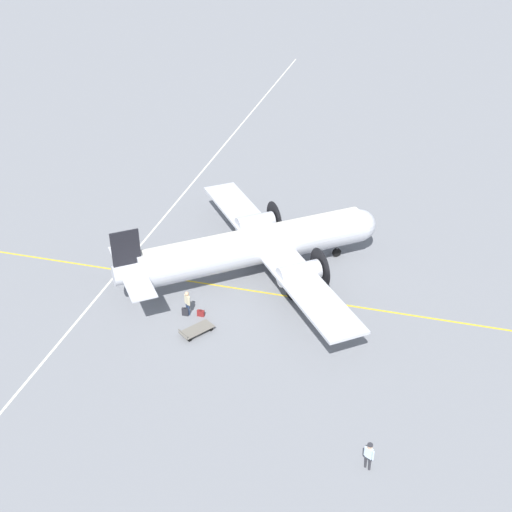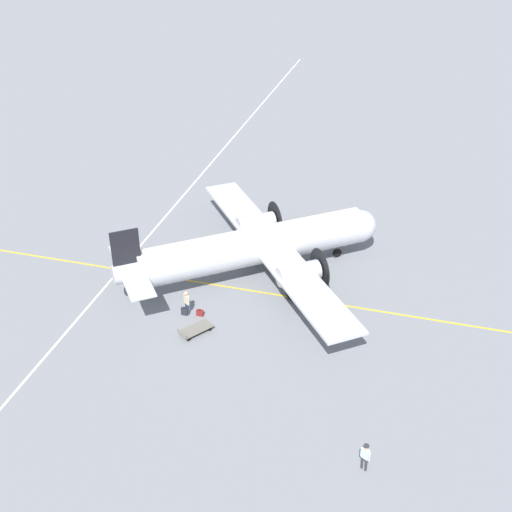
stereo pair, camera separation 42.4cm
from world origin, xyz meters
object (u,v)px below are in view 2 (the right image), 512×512
object	(u,v)px
airliner_main	(261,245)
suitcase_near_door	(185,311)
suitcase_upright_spare	(200,313)
baggage_cart	(196,329)
crew_foreground	(365,454)
passenger_boarding	(187,300)

from	to	relation	value
airliner_main	suitcase_near_door	xyz separation A→B (m)	(-3.55, -6.22, -2.19)
suitcase_near_door	suitcase_upright_spare	world-z (taller)	suitcase_near_door
suitcase_upright_spare	baggage_cart	size ratio (longest dim) A/B	0.21
baggage_cart	crew_foreground	bearing A→B (deg)	-88.68
airliner_main	suitcase_near_door	distance (m)	7.49
crew_foreground	suitcase_upright_spare	size ratio (longest dim) A/B	3.47
passenger_boarding	baggage_cart	size ratio (longest dim) A/B	0.76
passenger_boarding	suitcase_near_door	xyz separation A→B (m)	(-0.13, -0.18, -0.81)
suitcase_near_door	baggage_cart	xyz separation A→B (m)	(1.37, -1.60, -0.01)
airliner_main	crew_foreground	bearing A→B (deg)	-96.50
passenger_boarding	suitcase_near_door	world-z (taller)	passenger_boarding
crew_foreground	baggage_cart	size ratio (longest dim) A/B	0.72
airliner_main	suitcase_upright_spare	world-z (taller)	airliner_main
suitcase_near_door	passenger_boarding	bearing A→B (deg)	54.98
airliner_main	suitcase_near_door	size ratio (longest dim) A/B	31.97
baggage_cart	airliner_main	bearing A→B (deg)	19.63
suitcase_upright_spare	suitcase_near_door	bearing A→B (deg)	-168.94
airliner_main	crew_foreground	distance (m)	18.50
passenger_boarding	suitcase_upright_spare	world-z (taller)	passenger_boarding
airliner_main	crew_foreground	world-z (taller)	airliner_main
baggage_cart	passenger_boarding	bearing A→B (deg)	70.24
passenger_boarding	baggage_cart	bearing A→B (deg)	-16.10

